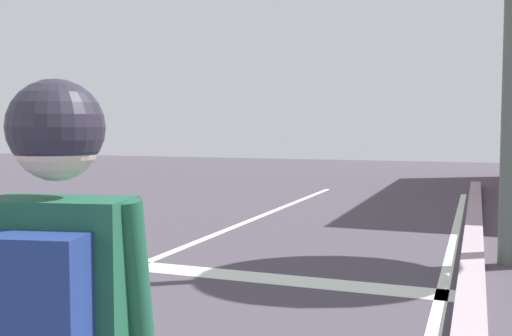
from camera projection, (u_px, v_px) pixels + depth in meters
lane_line_center at (68, 294)px, 5.40m from camera, size 0.12×20.00×0.01m
stop_bar at (282, 280)px, 5.91m from camera, size 3.37×0.40×0.01m
curb_strip at (469, 333)px, 4.17m from camera, size 0.24×24.00×0.14m
skater at (57, 323)px, 1.41m from camera, size 0.43×0.60×1.55m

